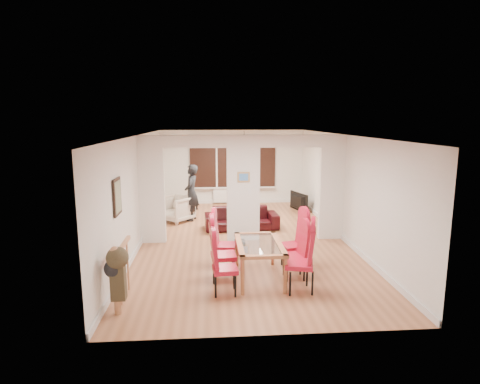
{
  "coord_description": "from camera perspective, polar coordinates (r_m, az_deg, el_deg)",
  "views": [
    {
      "loc": [
        -0.79,
        -9.6,
        2.97
      ],
      "look_at": [
        -0.03,
        0.6,
        1.11
      ],
      "focal_mm": 30.0,
      "sensor_mm": 36.0,
      "label": 1
    }
  ],
  "objects": [
    {
      "name": "sofa",
      "position": [
        11.04,
        0.23,
        -3.72
      ],
      "size": [
        2.04,
        0.91,
        0.58
      ],
      "primitive_type": "imported",
      "rotation": [
        0.0,
        0.0,
        0.06
      ],
      "color": "black",
      "rests_on": "floor"
    },
    {
      "name": "dining_chair_rc",
      "position": [
        8.15,
        7.53,
        -7.03
      ],
      "size": [
        0.54,
        0.54,
        1.11
      ],
      "primitive_type": null,
      "rotation": [
        0.0,
        0.0,
        0.25
      ],
      "color": "#AD1129",
      "rests_on": "floor"
    },
    {
      "name": "dining_chair_rb",
      "position": [
        7.67,
        7.72,
        -8.51
      ],
      "size": [
        0.48,
        0.48,
        1.01
      ],
      "primitive_type": null,
      "rotation": [
        0.0,
        0.0,
        0.2
      ],
      "color": "#AD1129",
      "rests_on": "floor"
    },
    {
      "name": "pillar_photo",
      "position": [
        9.63,
        0.51,
        2.14
      ],
      "size": [
        0.3,
        0.03,
        0.25
      ],
      "primitive_type": "cube",
      "color": "#4C8CD8",
      "rests_on": "divider_wall"
    },
    {
      "name": "wall_poster",
      "position": [
        7.52,
        -17.07,
        -0.65
      ],
      "size": [
        0.04,
        0.52,
        0.67
      ],
      "primitive_type": "cube",
      "color": "gray",
      "rests_on": "room_walls"
    },
    {
      "name": "radiator",
      "position": [
        14.27,
        -1.0,
        -0.46
      ],
      "size": [
        1.4,
        0.08,
        0.5
      ],
      "primitive_type": "cube",
      "color": "white",
      "rests_on": "floor"
    },
    {
      "name": "dining_chair_lb",
      "position": [
        7.51,
        -2.37,
        -8.42
      ],
      "size": [
        0.48,
        0.48,
        1.12
      ],
      "primitive_type": null,
      "rotation": [
        0.0,
        0.0,
        0.08
      ],
      "color": "#AD1129",
      "rests_on": "floor"
    },
    {
      "name": "shoes",
      "position": [
        9.69,
        -0.03,
        -7.23
      ],
      "size": [
        0.24,
        0.26,
        0.1
      ],
      "primitive_type": null,
      "color": "black",
      "rests_on": "floor"
    },
    {
      "name": "television",
      "position": [
        13.28,
        7.97,
        -1.39
      ],
      "size": [
        1.02,
        0.46,
        0.6
      ],
      "primitive_type": "imported",
      "rotation": [
        0.0,
        0.0,
        1.9
      ],
      "color": "black",
      "rests_on": "floor"
    },
    {
      "name": "dining_table",
      "position": [
        7.65,
        2.73,
        -9.74
      ],
      "size": [
        0.84,
        1.49,
        0.7
      ],
      "primitive_type": null,
      "color": "#A4623C",
      "rests_on": "floor"
    },
    {
      "name": "room_walls",
      "position": [
        9.77,
        0.46,
        0.48
      ],
      "size": [
        5.0,
        9.0,
        2.6
      ],
      "primitive_type": null,
      "color": "silver",
      "rests_on": "floor"
    },
    {
      "name": "bay_window_blinds",
      "position": [
        14.14,
        -1.02,
        4.35
      ],
      "size": [
        3.0,
        0.08,
        1.8
      ],
      "primitive_type": "cube",
      "color": "black",
      "rests_on": "room_walls"
    },
    {
      "name": "dining_chair_ra",
      "position": [
        7.11,
        8.45,
        -9.43
      ],
      "size": [
        0.57,
        0.57,
        1.16
      ],
      "primitive_type": null,
      "rotation": [
        0.0,
        0.0,
        -0.25
      ],
      "color": "#AD1129",
      "rests_on": "floor"
    },
    {
      "name": "person",
      "position": [
        11.91,
        -6.91,
        -0.1
      ],
      "size": [
        0.67,
        0.5,
        1.67
      ],
      "primitive_type": "imported",
      "rotation": [
        0.0,
        0.0,
        -1.75
      ],
      "color": "black",
      "rests_on": "floor"
    },
    {
      "name": "floor",
      "position": [
        10.08,
        0.45,
        -6.82
      ],
      "size": [
        5.0,
        9.0,
        0.01
      ],
      "primitive_type": "cube",
      "color": "#A96944",
      "rests_on": "ground"
    },
    {
      "name": "dining_chair_lc",
      "position": [
        8.11,
        -2.19,
        -7.08
      ],
      "size": [
        0.49,
        0.49,
        1.09
      ],
      "primitive_type": null,
      "rotation": [
        0.0,
        0.0,
        -0.14
      ],
      "color": "#AD1129",
      "rests_on": "floor"
    },
    {
      "name": "dining_chair_la",
      "position": [
        6.97,
        -2.14,
        -10.31
      ],
      "size": [
        0.45,
        0.45,
        1.03
      ],
      "primitive_type": null,
      "rotation": [
        0.0,
        0.0,
        0.1
      ],
      "color": "#AD1129",
      "rests_on": "floor"
    },
    {
      "name": "coffee_table",
      "position": [
        12.21,
        0.44,
        -3.16
      ],
      "size": [
        1.14,
        0.69,
        0.25
      ],
      "primitive_type": null,
      "rotation": [
        0.0,
        0.0,
        -0.15
      ],
      "color": "black",
      "rests_on": "floor"
    },
    {
      "name": "armchair",
      "position": [
        11.94,
        -9.03,
        -2.37
      ],
      "size": [
        1.14,
        1.15,
        0.75
      ],
      "primitive_type": "imported",
      "rotation": [
        0.0,
        0.0,
        -0.73
      ],
      "color": "beige",
      "rests_on": "floor"
    },
    {
      "name": "divider_wall",
      "position": [
        9.77,
        0.46,
        0.48
      ],
      "size": [
        5.0,
        0.18,
        2.6
      ],
      "primitive_type": "cube",
      "color": "white",
      "rests_on": "floor"
    },
    {
      "name": "stair_newel",
      "position": [
        6.99,
        -16.27,
        -10.37
      ],
      "size": [
        0.4,
        1.2,
        1.1
      ],
      "primitive_type": null,
      "color": "tan",
      "rests_on": "floor"
    },
    {
      "name": "bottle",
      "position": [
        12.23,
        -0.38,
        -1.93
      ],
      "size": [
        0.06,
        0.06,
        0.26
      ],
      "primitive_type": "cylinder",
      "color": "#143F19",
      "rests_on": "coffee_table"
    },
    {
      "name": "pendant_light",
      "position": [
        12.97,
        0.59,
        6.69
      ],
      "size": [
        0.36,
        0.36,
        0.36
      ],
      "primitive_type": "sphere",
      "color": "orange",
      "rests_on": "room_walls"
    },
    {
      "name": "bowl",
      "position": [
        12.22,
        -0.1,
        -2.43
      ],
      "size": [
        0.22,
        0.22,
        0.05
      ],
      "primitive_type": "imported",
      "color": "black",
      "rests_on": "coffee_table"
    }
  ]
}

